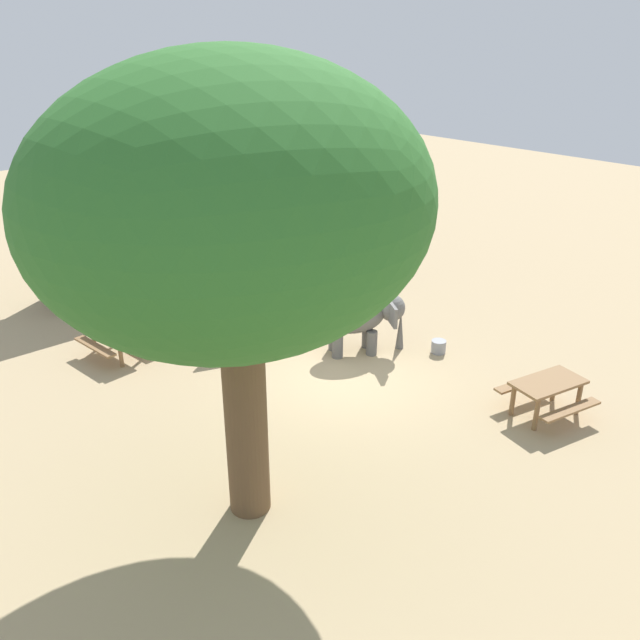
# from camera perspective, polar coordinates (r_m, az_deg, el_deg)

# --- Properties ---
(ground_plane) EXTENTS (60.00, 60.00, 0.00)m
(ground_plane) POSITION_cam_1_polar(r_m,az_deg,el_deg) (15.04, 1.94, -4.93)
(ground_plane) COLOR tan
(elephant) EXTENTS (2.02, 1.80, 1.46)m
(elephant) POSITION_cam_1_polar(r_m,az_deg,el_deg) (15.80, 3.69, 0.29)
(elephant) COLOR slate
(elephant) RESTS_ON ground_plane
(person_handler) EXTENTS (0.43, 0.33, 1.62)m
(person_handler) POSITION_cam_1_polar(r_m,az_deg,el_deg) (18.09, 1.77, 3.55)
(person_handler) COLOR #3F3833
(person_handler) RESTS_ON ground_plane
(shade_tree_main) EXTENTS (5.74, 5.27, 7.17)m
(shade_tree_main) POSITION_cam_1_polar(r_m,az_deg,el_deg) (9.03, -7.51, 9.74)
(shade_tree_main) COLOR brown
(shade_tree_main) RESTS_ON ground_plane
(wooden_bench) EXTENTS (1.45, 0.84, 0.88)m
(wooden_bench) POSITION_cam_1_polar(r_m,az_deg,el_deg) (16.10, -7.52, -1.20)
(wooden_bench) COLOR brown
(wooden_bench) RESTS_ON ground_plane
(picnic_table_near) EXTENTS (1.65, 1.67, 0.78)m
(picnic_table_near) POSITION_cam_1_polar(r_m,az_deg,el_deg) (16.49, -17.33, -1.07)
(picnic_table_near) COLOR olive
(picnic_table_near) RESTS_ON ground_plane
(picnic_table_far) EXTENTS (1.77, 1.75, 0.78)m
(picnic_table_far) POSITION_cam_1_polar(r_m,az_deg,el_deg) (14.12, 19.28, -5.77)
(picnic_table_far) COLOR olive
(picnic_table_far) RESTS_ON ground_plane
(market_stall_teal) EXTENTS (2.50, 2.50, 2.52)m
(market_stall_teal) POSITION_cam_1_polar(r_m,az_deg,el_deg) (20.03, -20.19, 4.70)
(market_stall_teal) COLOR #59514C
(market_stall_teal) RESTS_ON ground_plane
(market_stall_orange) EXTENTS (2.50, 2.50, 2.52)m
(market_stall_orange) POSITION_cam_1_polar(r_m,az_deg,el_deg) (21.01, -13.64, 6.38)
(market_stall_orange) COLOR #59514C
(market_stall_orange) RESTS_ON ground_plane
(market_stall_red) EXTENTS (2.50, 2.50, 2.52)m
(market_stall_red) POSITION_cam_1_polar(r_m,az_deg,el_deg) (22.25, -7.72, 7.83)
(market_stall_red) COLOR #59514C
(market_stall_red) RESTS_ON ground_plane
(market_stall_blue) EXTENTS (2.50, 2.50, 2.52)m
(market_stall_blue) POSITION_cam_1_polar(r_m,az_deg,el_deg) (23.71, -2.43, 9.05)
(market_stall_blue) COLOR #59514C
(market_stall_blue) RESTS_ON ground_plane
(feed_bucket) EXTENTS (0.36, 0.36, 0.32)m
(feed_bucket) POSITION_cam_1_polar(r_m,az_deg,el_deg) (16.29, 10.34, -2.30)
(feed_bucket) COLOR gray
(feed_bucket) RESTS_ON ground_plane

